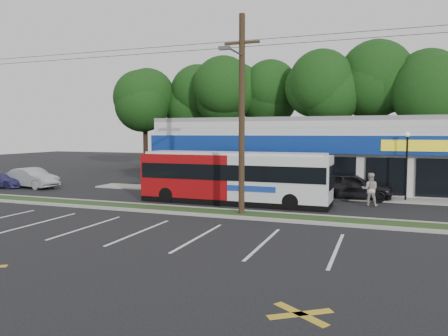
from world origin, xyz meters
TOP-DOWN VIEW (x-y plane):
  - ground at (0.00, 0.00)m, footprint 120.00×120.00m
  - grass_strip at (0.00, 1.00)m, footprint 40.00×1.60m
  - curb_south at (0.00, 0.15)m, footprint 40.00×0.25m
  - curb_north at (0.00, 1.85)m, footprint 40.00×0.25m
  - sidewalk at (5.00, 9.00)m, footprint 32.00×2.20m
  - strip_mall at (5.50, 15.91)m, footprint 25.00×12.55m
  - utility_pole at (2.83, 0.93)m, footprint 50.00×2.77m
  - lamp_post at (11.00, 8.80)m, footprint 0.30×0.30m
  - tree_line at (4.00, 26.00)m, footprint 46.76×6.76m
  - metrobus at (1.40, 4.50)m, footprint 11.34×2.45m
  - car_dark at (7.80, 8.50)m, footprint 5.15×2.41m
  - car_silver at (-15.39, 6.10)m, footprint 4.79×2.35m
  - car_blue at (-17.89, 5.43)m, footprint 4.23×2.08m
  - pedestrian_a at (2.73, 6.00)m, footprint 0.80×0.61m
  - pedestrian_b at (9.00, 6.38)m, footprint 0.96×0.76m

SIDE VIEW (x-z plane):
  - ground at x=0.00m, z-range 0.00..0.00m
  - sidewalk at x=5.00m, z-range 0.00..0.10m
  - grass_strip at x=0.00m, z-range 0.00..0.12m
  - curb_south at x=0.00m, z-range 0.00..0.14m
  - curb_north at x=0.00m, z-range 0.00..0.14m
  - car_blue at x=-17.89m, z-range 0.00..1.18m
  - car_silver at x=-15.39m, z-range 0.00..1.51m
  - car_dark at x=7.80m, z-range 0.00..1.70m
  - pedestrian_b at x=9.00m, z-range 0.00..1.91m
  - pedestrian_a at x=2.73m, z-range 0.00..1.98m
  - metrobus at x=1.40m, z-range 0.09..3.14m
  - strip_mall at x=5.50m, z-range 0.00..5.30m
  - lamp_post at x=11.00m, z-range 0.55..4.80m
  - utility_pole at x=2.83m, z-range 0.41..10.41m
  - tree_line at x=4.00m, z-range 2.50..14.33m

